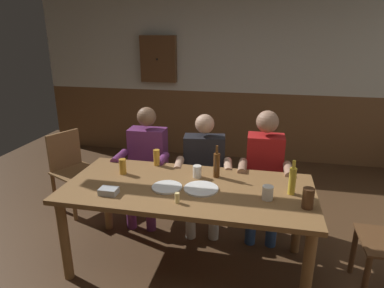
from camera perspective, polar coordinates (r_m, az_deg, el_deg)
name	(u,v)px	position (r m, az deg, el deg)	size (l,w,h in m)	color
ground_plane	(187,266)	(3.13, -0.81, -19.98)	(7.21, 7.21, 0.00)	#4C331E
back_wall_upper	(229,40)	(5.28, 6.36, 17.16)	(6.01, 0.12, 1.56)	beige
back_wall_wainscot	(227,124)	(5.47, 5.88, 3.36)	(6.01, 0.12, 1.05)	brown
dining_table	(188,197)	(2.81, -0.68, -8.92)	(2.03, 0.92, 0.75)	brown
person_0	(146,160)	(3.57, -7.73, -2.69)	(0.53, 0.51, 1.22)	#6B2D66
person_1	(204,167)	(3.42, 2.03, -3.92)	(0.59, 0.55, 1.17)	black
person_2	(264,168)	(3.37, 12.16, -4.00)	(0.50, 0.53, 1.24)	#AD1919
chair_empty_near_right	(72,168)	(4.07, -19.64, -3.87)	(0.59, 0.59, 0.88)	brown
table_candle	(177,198)	(2.51, -2.53, -9.11)	(0.04, 0.04, 0.08)	#F9E08C
condiment_caddy	(109,191)	(2.71, -13.94, -7.76)	(0.14, 0.10, 0.05)	#B2B7BC
plate_0	(201,189)	(2.71, 1.54, -7.58)	(0.28, 0.28, 0.01)	white
plate_1	(167,187)	(2.75, -4.27, -7.30)	(0.25, 0.25, 0.01)	white
bottle_0	(292,180)	(2.71, 16.64, -5.90)	(0.06, 0.06, 0.28)	gold
bottle_1	(217,165)	(2.90, 4.19, -3.52)	(0.06, 0.06, 0.29)	#593314
pint_glass_0	(308,198)	(2.56, 19.06, -8.69)	(0.08, 0.08, 0.15)	#4C2D19
pint_glass_1	(197,172)	(2.91, 0.88, -4.68)	(0.07, 0.07, 0.11)	white
pint_glass_2	(123,166)	(3.04, -11.66, -3.75)	(0.06, 0.06, 0.14)	gold
pint_glass_3	(268,193)	(2.61, 12.70, -8.07)	(0.08, 0.08, 0.11)	white
pint_glass_4	(157,157)	(3.18, -6.01, -2.29)	(0.06, 0.06, 0.15)	gold
wall_dart_cabinet	(159,59)	(5.39, -5.70, 14.14)	(0.56, 0.15, 0.70)	brown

